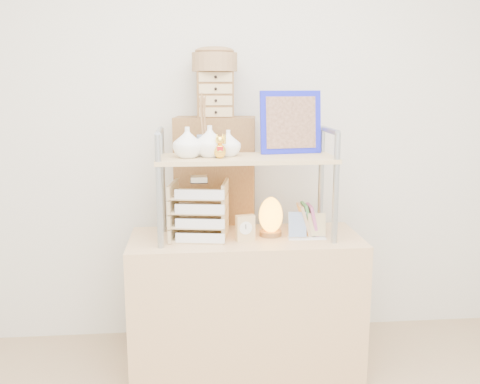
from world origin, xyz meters
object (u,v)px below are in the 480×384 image
object	(u,v)px
desk	(245,304)
cabinet	(216,232)
letter_tray	(199,214)
salt_lamp	(271,216)

from	to	relation	value
desk	cabinet	bearing A→B (deg)	110.28
desk	cabinet	distance (m)	0.50
letter_tray	salt_lamp	world-z (taller)	letter_tray
cabinet	salt_lamp	xyz separation A→B (m)	(0.27, -0.36, 0.18)
letter_tray	cabinet	bearing A→B (deg)	74.75
desk	salt_lamp	world-z (taller)	salt_lamp
desk	cabinet	world-z (taller)	cabinet
desk	letter_tray	xyz separation A→B (m)	(-0.24, -0.00, 0.50)
letter_tray	salt_lamp	xyz separation A→B (m)	(0.37, 0.01, -0.02)
cabinet	letter_tray	bearing A→B (deg)	-97.29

